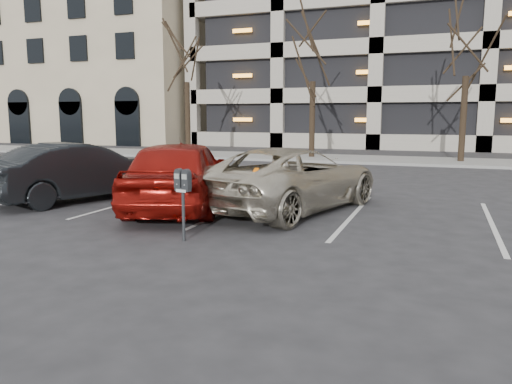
% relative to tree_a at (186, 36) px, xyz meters
% --- Properties ---
extents(ground, '(140.00, 140.00, 0.00)m').
position_rel_tree_a_xyz_m(ground, '(10.00, -16.00, -6.38)').
color(ground, '#28282B').
rests_on(ground, ground).
extents(sidewalk, '(80.00, 4.00, 0.12)m').
position_rel_tree_a_xyz_m(sidewalk, '(10.00, 0.00, -6.32)').
color(sidewalk, gray).
rests_on(sidewalk, ground).
extents(stall_lines, '(16.90, 5.20, 0.00)m').
position_rel_tree_a_xyz_m(stall_lines, '(8.60, -13.70, -6.37)').
color(stall_lines, silver).
rests_on(stall_lines, ground).
extents(office_building, '(26.00, 16.20, 15.00)m').
position_rel_tree_a_xyz_m(office_building, '(-18.00, 13.92, 1.11)').
color(office_building, tan).
rests_on(office_building, ground).
extents(tree_a, '(3.88, 3.88, 8.83)m').
position_rel_tree_a_xyz_m(tree_a, '(0.00, 0.00, 0.00)').
color(tree_a, black).
rests_on(tree_a, ground).
extents(tree_b, '(3.76, 3.76, 8.55)m').
position_rel_tree_a_xyz_m(tree_b, '(7.00, 0.00, -0.20)').
color(tree_b, black).
rests_on(tree_b, ground).
extents(tree_c, '(3.84, 3.84, 8.73)m').
position_rel_tree_a_xyz_m(tree_c, '(14.00, 0.00, -0.07)').
color(tree_c, black).
rests_on(tree_c, ground).
extents(parking_meter, '(0.34, 0.18, 1.25)m').
position_rel_tree_a_xyz_m(parking_meter, '(8.99, -17.03, -5.42)').
color(parking_meter, black).
rests_on(parking_meter, ground).
extents(suv_silver, '(3.78, 5.71, 1.46)m').
position_rel_tree_a_xyz_m(suv_silver, '(9.90, -13.50, -5.65)').
color(suv_silver, beige).
rests_on(suv_silver, ground).
extents(car_red, '(3.38, 5.27, 1.67)m').
position_rel_tree_a_xyz_m(car_red, '(7.48, -14.42, -5.55)').
color(car_red, maroon).
rests_on(car_red, ground).
extents(car_dark, '(3.12, 4.81, 1.50)m').
position_rel_tree_a_xyz_m(car_dark, '(4.42, -14.18, -5.63)').
color(car_dark, black).
rests_on(car_dark, ground).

